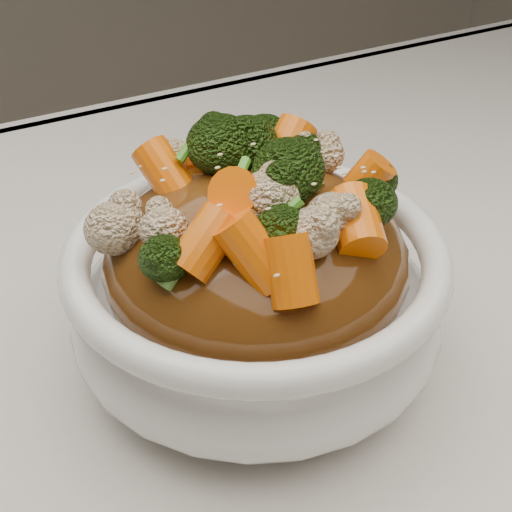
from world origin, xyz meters
TOP-DOWN VIEW (x-y plane):
  - tablecloth at (0.00, 0.00)m, footprint 1.20×0.80m
  - bowl at (-0.01, 0.02)m, footprint 0.24×0.24m
  - sauce_base at (-0.01, 0.02)m, footprint 0.19×0.19m
  - carrots at (-0.01, 0.02)m, footprint 0.19×0.19m
  - broccoli at (-0.01, 0.02)m, footprint 0.19×0.19m
  - cauliflower at (-0.01, 0.02)m, footprint 0.19×0.19m
  - scallions at (-0.01, 0.02)m, footprint 0.15×0.15m
  - sesame_seeds at (-0.01, 0.02)m, footprint 0.17×0.17m

SIDE VIEW (x-z plane):
  - tablecloth at x=0.00m, z-range 0.71..0.75m
  - bowl at x=-0.01m, z-range 0.75..0.83m
  - sauce_base at x=-0.01m, z-range 0.77..0.87m
  - cauliflower at x=-0.01m, z-range 0.86..0.90m
  - broccoli at x=-0.01m, z-range 0.86..0.90m
  - carrots at x=-0.01m, z-range 0.86..0.91m
  - scallions at x=-0.01m, z-range 0.87..0.89m
  - sesame_seeds at x=-0.01m, z-range 0.88..0.89m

